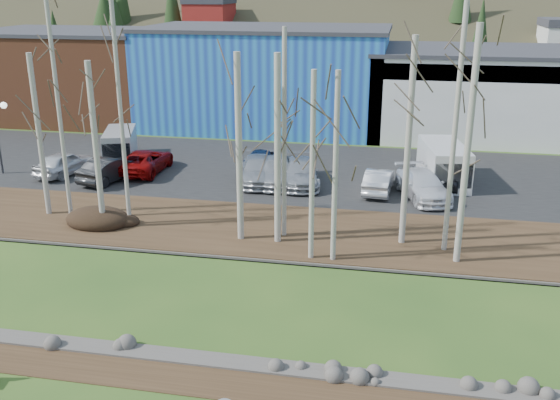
% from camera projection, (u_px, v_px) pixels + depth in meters
% --- Properties ---
extents(dirt_strip, '(80.00, 1.80, 0.03)m').
position_uv_depth(dirt_strip, '(208.00, 380.00, 19.22)').
color(dirt_strip, '#382616').
rests_on(dirt_strip, ground).
extents(near_bank_rocks, '(80.00, 0.80, 0.50)m').
position_uv_depth(near_bank_rocks, '(217.00, 362.00, 20.16)').
color(near_bank_rocks, '#47423D').
rests_on(near_bank_rocks, ground).
extents(river, '(80.00, 8.00, 0.90)m').
position_uv_depth(river, '(247.00, 302.00, 23.96)').
color(river, black).
rests_on(river, ground).
extents(far_bank_rocks, '(80.00, 0.80, 0.46)m').
position_uv_depth(far_bank_rocks, '(269.00, 259.00, 27.77)').
color(far_bank_rocks, '#47423D').
rests_on(far_bank_rocks, ground).
extents(far_bank, '(80.00, 7.00, 0.15)m').
position_uv_depth(far_bank, '(283.00, 231.00, 30.71)').
color(far_bank, '#382616').
rests_on(far_bank, ground).
extents(parking_lot, '(80.00, 14.00, 0.14)m').
position_uv_depth(parking_lot, '(313.00, 172.00, 40.46)').
color(parking_lot, black).
rests_on(parking_lot, ground).
extents(building_brick, '(16.32, 12.24, 7.80)m').
position_uv_depth(building_brick, '(73.00, 74.00, 56.51)').
color(building_brick, brown).
rests_on(building_brick, ground).
extents(building_blue, '(20.40, 12.24, 8.30)m').
position_uv_depth(building_blue, '(267.00, 76.00, 53.19)').
color(building_blue, '#1F46A9').
rests_on(building_blue, ground).
extents(building_white, '(18.36, 12.24, 6.80)m').
position_uv_depth(building_white, '(485.00, 92.00, 50.18)').
color(building_white, silver).
rests_on(building_white, ground).
extents(dirt_mound, '(3.29, 2.32, 0.64)m').
position_uv_depth(dirt_mound, '(98.00, 218.00, 31.26)').
color(dirt_mound, black).
rests_on(dirt_mound, far_bank).
extents(birch_0, '(0.27, 0.27, 8.30)m').
position_uv_depth(birch_0, '(39.00, 136.00, 31.53)').
color(birch_0, beige).
rests_on(birch_0, far_bank).
extents(birch_1, '(0.21, 0.21, 11.37)m').
position_uv_depth(birch_1, '(59.00, 109.00, 30.35)').
color(birch_1, beige).
rests_on(birch_1, far_bank).
extents(birch_2, '(0.29, 0.29, 8.15)m').
position_uv_depth(birch_2, '(96.00, 147.00, 29.65)').
color(birch_2, beige).
rests_on(birch_2, far_bank).
extents(birch_3, '(0.21, 0.21, 10.87)m').
position_uv_depth(birch_3, '(121.00, 117.00, 29.69)').
color(birch_3, beige).
rests_on(birch_3, far_bank).
extents(birch_4, '(0.30, 0.30, 8.68)m').
position_uv_depth(birch_4, '(278.00, 151.00, 27.91)').
color(birch_4, beige).
rests_on(birch_4, far_bank).
extents(birch_5, '(0.22, 0.22, 9.71)m').
position_uv_depth(birch_5, '(284.00, 136.00, 28.47)').
color(birch_5, beige).
rests_on(birch_5, far_bank).
extents(birch_6, '(0.23, 0.23, 8.21)m').
position_uv_depth(birch_6, '(335.00, 169.00, 26.04)').
color(birch_6, beige).
rests_on(birch_6, far_bank).
extents(birch_7, '(0.28, 0.28, 10.03)m').
position_uv_depth(birch_7, '(468.00, 149.00, 25.56)').
color(birch_7, beige).
rests_on(birch_7, far_bank).
extents(birch_8, '(0.28, 0.28, 9.42)m').
position_uv_depth(birch_8, '(408.00, 144.00, 27.65)').
color(birch_8, beige).
rests_on(birch_8, far_bank).
extents(birch_9, '(0.23, 0.23, 10.82)m').
position_uv_depth(birch_9, '(455.00, 133.00, 26.61)').
color(birch_9, beige).
rests_on(birch_9, far_bank).
extents(birch_10, '(0.30, 0.30, 8.68)m').
position_uv_depth(birch_10, '(239.00, 149.00, 28.23)').
color(birch_10, beige).
rests_on(birch_10, far_bank).
extents(birch_11, '(0.23, 0.23, 8.21)m').
position_uv_depth(birch_11, '(312.00, 168.00, 26.21)').
color(birch_11, beige).
rests_on(birch_11, far_bank).
extents(car_0, '(2.73, 4.68, 1.49)m').
position_uv_depth(car_0, '(65.00, 163.00, 39.42)').
color(car_0, silver).
rests_on(car_0, parking_lot).
extents(car_1, '(2.74, 4.76, 1.48)m').
position_uv_depth(car_1, '(110.00, 169.00, 38.15)').
color(car_1, black).
rests_on(car_1, parking_lot).
extents(car_2, '(2.48, 5.26, 1.45)m').
position_uv_depth(car_2, '(145.00, 161.00, 39.92)').
color(car_2, '#930909').
rests_on(car_2, parking_lot).
extents(car_3, '(3.17, 5.46, 1.49)m').
position_uv_depth(car_3, '(258.00, 170.00, 37.95)').
color(car_3, '#9B9EA3').
rests_on(car_3, parking_lot).
extents(car_4, '(1.87, 4.53, 1.54)m').
position_uv_depth(car_4, '(259.00, 163.00, 39.34)').
color(car_4, '#162343').
rests_on(car_4, parking_lot).
extents(car_5, '(1.80, 4.30, 1.38)m').
position_uv_depth(car_5, '(379.00, 180.00, 36.10)').
color(car_5, silver).
rests_on(car_5, parking_lot).
extents(car_6, '(3.02, 4.95, 1.28)m').
position_uv_depth(car_6, '(444.00, 175.00, 37.37)').
color(car_6, '#252527').
rests_on(car_6, parking_lot).
extents(car_7, '(3.62, 5.50, 1.48)m').
position_uv_depth(car_7, '(423.00, 185.00, 35.09)').
color(car_7, white).
rests_on(car_7, parking_lot).
extents(car_8, '(3.17, 5.46, 1.49)m').
position_uv_depth(car_8, '(277.00, 171.00, 37.74)').
color(car_8, '#9B9EA3').
rests_on(car_8, parking_lot).
extents(car_9, '(3.17, 5.46, 1.49)m').
position_uv_depth(car_9, '(300.00, 172.00, 37.49)').
color(car_9, '#9B9EA3').
rests_on(car_9, parking_lot).
extents(van_white, '(3.07, 5.65, 2.34)m').
position_uv_depth(van_white, '(444.00, 164.00, 37.52)').
color(van_white, white).
rests_on(van_white, parking_lot).
extents(van_grey, '(3.23, 4.90, 1.98)m').
position_uv_depth(van_grey, '(120.00, 145.00, 42.79)').
color(van_grey, '#B3B5B7').
rests_on(van_grey, parking_lot).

